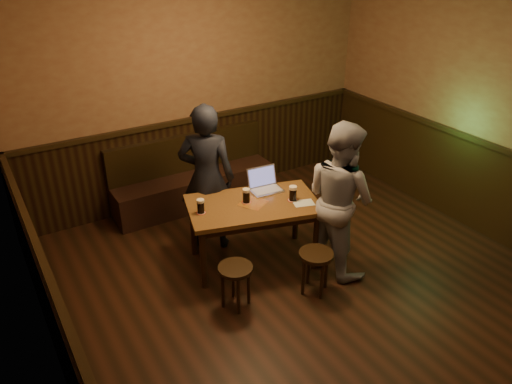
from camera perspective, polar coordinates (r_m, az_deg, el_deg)
The scene contains 12 objects.
room at distance 4.60m, azimuth 8.62°, elevation -0.34°, with size 5.04×6.04×2.84m.
bench at distance 6.81m, azimuth -7.20°, elevation 1.02°, with size 2.20×0.50×0.95m.
pub_table at distance 5.40m, azimuth -0.33°, elevation -2.19°, with size 1.56×1.14×0.75m.
stool_left at distance 4.92m, azimuth -2.36°, elevation -9.42°, with size 0.43×0.43×0.46m.
stool_right at distance 5.13m, azimuth 6.85°, elevation -7.79°, with size 0.39×0.39×0.48m.
pint_left at distance 5.16m, azimuth -6.34°, elevation -1.62°, with size 0.10×0.10×0.16m.
pint_mid at distance 5.33m, azimuth -1.11°, elevation -0.43°, with size 0.10×0.10×0.16m.
pint_right at distance 5.38m, azimuth 4.24°, elevation -0.15°, with size 0.11×0.11×0.17m.
laptop at distance 5.61m, azimuth 0.96°, elevation 0.90°, with size 0.37×0.31×0.25m.
menu at distance 5.37m, azimuth 5.46°, elevation -1.27°, with size 0.22×0.15×0.00m, color silver.
person_suit at distance 5.64m, azimuth -5.65°, elevation 1.60°, with size 0.63×0.42×1.74m, color black.
person_grey at distance 5.31m, azimuth 9.58°, elevation -0.70°, with size 0.82×0.64×1.69m, color #95959A.
Camera 1 is at (-2.67, -2.86, 3.33)m, focal length 35.00 mm.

